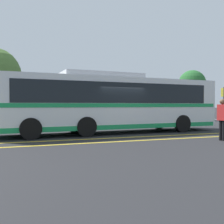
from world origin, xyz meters
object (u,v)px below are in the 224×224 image
(transit_bus, at_px, (112,102))
(tree_1, at_px, (192,84))
(pedestrian_0, at_px, (222,117))
(bus_stop_sign, at_px, (223,103))

(transit_bus, height_order, tree_1, tree_1)
(pedestrian_0, height_order, bus_stop_sign, bus_stop_sign)
(bus_stop_sign, bearing_deg, transit_bus, -95.96)
(pedestrian_0, distance_m, tree_1, 17.54)
(tree_1, bearing_deg, bus_stop_sign, -117.16)
(transit_bus, bearing_deg, tree_1, 124.52)
(transit_bus, distance_m, pedestrian_0, 5.89)
(bus_stop_sign, height_order, tree_1, tree_1)
(pedestrian_0, distance_m, bus_stop_sign, 5.94)
(pedestrian_0, bearing_deg, transit_bus, -148.99)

